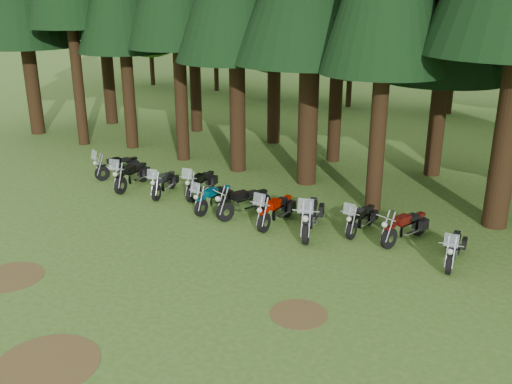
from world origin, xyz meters
TOP-DOWN VIEW (x-y plane):
  - ground at (0.00, 0.00)m, footprint 120.00×120.00m
  - decid_0 at (-22.10, 25.26)m, footprint 8.00×7.78m
  - decid_1 at (-15.99, 25.76)m, footprint 7.91×7.69m
  - decid_2 at (-10.43, 24.78)m, footprint 6.72×6.53m
  - decid_3 at (-4.71, 25.13)m, footprint 6.12×5.95m
  - decid_4 at (1.58, 26.32)m, footprint 5.93×5.76m
  - dirt_patch_0 at (-3.00, -2.00)m, footprint 1.80×1.80m
  - dirt_patch_1 at (4.50, 0.50)m, footprint 1.40×1.40m
  - dirt_patch_2 at (1.00, -4.00)m, footprint 2.20×2.20m
  - motorcycle_0 at (-6.87, 5.95)m, footprint 0.87×2.08m
  - motorcycle_1 at (-5.42, 5.25)m, footprint 0.72×2.30m
  - motorcycle_2 at (-3.83, 5.31)m, footprint 0.83×2.02m
  - motorcycle_3 at (-2.56, 5.94)m, footprint 0.62×2.17m
  - motorcycle_4 at (-1.27, 4.99)m, footprint 0.39×2.05m
  - motorcycle_5 at (-0.07, 5.10)m, footprint 0.92×2.14m
  - motorcycle_6 at (1.22, 5.02)m, footprint 0.42×2.22m
  - motorcycle_7 at (2.50, 4.98)m, footprint 1.14×2.45m
  - motorcycle_8 at (3.84, 5.92)m, footprint 0.38×2.00m
  - motorcycle_9 at (5.26, 5.94)m, footprint 0.79×2.12m
  - motorcycle_10 at (6.91, 5.19)m, footprint 0.51×2.04m

SIDE VIEW (x-z plane):
  - ground at x=0.00m, z-range 0.00..0.00m
  - dirt_patch_0 at x=-3.00m, z-range 0.00..0.01m
  - dirt_patch_1 at x=4.50m, z-range 0.00..0.01m
  - dirt_patch_2 at x=1.00m, z-range 0.00..0.01m
  - motorcycle_8 at x=3.84m, z-range -0.21..1.05m
  - motorcycle_10 at x=6.91m, z-range -0.21..1.07m
  - motorcycle_2 at x=-3.83m, z-range -0.21..1.07m
  - motorcycle_4 at x=-1.27m, z-range -0.21..1.07m
  - motorcycle_0 at x=-6.87m, z-range -0.22..1.10m
  - motorcycle_9 at x=5.26m, z-range 0.01..0.90m
  - motorcycle_3 at x=-2.56m, z-range -0.23..1.14m
  - motorcycle_5 at x=-0.07m, z-range 0.01..0.92m
  - motorcycle_6 at x=1.22m, z-range -0.23..1.17m
  - motorcycle_1 at x=-5.42m, z-range -0.24..1.21m
  - motorcycle_7 at x=2.50m, z-range -0.26..1.31m
  - decid_4 at x=1.58m, z-range 0.67..8.07m
  - decid_3 at x=-4.71m, z-range 0.69..8.34m
  - decid_2 at x=-10.43m, z-range 0.76..9.15m
  - decid_1 at x=-15.99m, z-range 0.89..10.77m
  - decid_0 at x=-22.10m, z-range 0.90..10.90m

